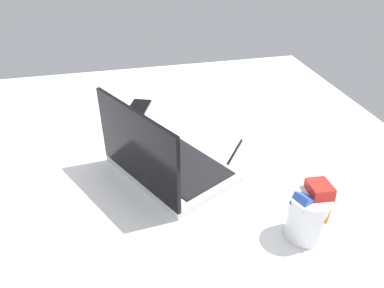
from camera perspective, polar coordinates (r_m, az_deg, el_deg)
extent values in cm
cube|color=white|center=(104.30, 1.19, -10.47)|extent=(180.00, 140.00, 18.00)
cube|color=#B7BABC|center=(103.64, -3.00, -3.65)|extent=(39.94, 35.82, 2.00)
cube|color=black|center=(103.68, -2.37, -2.80)|extent=(33.59, 28.65, 0.40)
cube|color=black|center=(92.03, -8.57, -0.51)|extent=(29.59, 16.41, 21.00)
cylinder|color=silver|center=(85.88, 17.41, -10.61)|extent=(9.00, 9.00, 11.00)
cube|color=#268C33|center=(87.18, 17.05, -11.96)|extent=(8.41, 8.16, 5.68)
cube|color=blue|center=(86.23, 17.45, -11.04)|extent=(6.45, 6.87, 6.03)
cube|color=#268C33|center=(85.46, 17.37, -9.90)|extent=(8.21, 8.16, 4.38)
cube|color=orange|center=(84.08, 18.63, -9.41)|extent=(8.11, 8.09, 6.09)
cube|color=blue|center=(82.24, 17.16, -8.57)|extent=(5.59, 6.86, 5.25)
cube|color=red|center=(83.39, 19.09, -6.77)|extent=(6.43, 5.09, 3.75)
cube|color=black|center=(137.20, -8.35, 5.47)|extent=(15.52, 11.51, 0.80)
cube|color=black|center=(111.03, 6.46, -1.52)|extent=(14.12, 10.45, 0.60)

